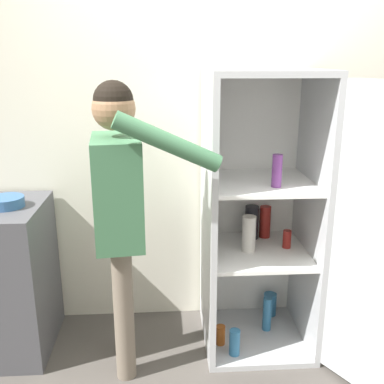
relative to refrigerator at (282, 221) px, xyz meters
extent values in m
cube|color=silver|center=(-0.28, 0.45, 0.44)|extent=(7.00, 0.06, 2.55)
cube|color=#B7BABC|center=(-0.11, 0.08, -0.81)|extent=(0.65, 0.65, 0.04)
cube|color=#B7BABC|center=(-0.11, 0.08, 0.84)|extent=(0.65, 0.65, 0.04)
cube|color=white|center=(-0.11, 0.39, 0.01)|extent=(0.65, 0.03, 1.62)
cube|color=#B7BABC|center=(-0.42, 0.08, 0.01)|extent=(0.04, 0.65, 1.62)
cube|color=#B7BABC|center=(0.19, 0.08, 0.01)|extent=(0.04, 0.65, 1.62)
cube|color=white|center=(-0.11, 0.08, -0.22)|extent=(0.58, 0.58, 0.02)
cube|color=white|center=(-0.11, 0.08, 0.22)|extent=(0.58, 0.58, 0.02)
cylinder|color=#723884|center=(-0.06, -0.06, 0.32)|extent=(0.06, 0.06, 0.18)
cylinder|color=beige|center=(-0.18, 0.07, -0.10)|extent=(0.08, 0.08, 0.22)
cylinder|color=teal|center=(-0.28, -0.13, -0.72)|extent=(0.06, 0.06, 0.16)
cylinder|color=black|center=(-0.12, 0.26, -0.10)|extent=(0.09, 0.09, 0.22)
cylinder|color=#9E4C19|center=(-0.35, -0.02, -0.74)|extent=(0.06, 0.06, 0.12)
cylinder|color=maroon|center=(0.07, 0.10, -0.16)|extent=(0.05, 0.05, 0.11)
cylinder|color=maroon|center=(-0.03, 0.28, -0.11)|extent=(0.07, 0.07, 0.21)
cylinder|color=teal|center=(-0.03, 0.11, -0.68)|extent=(0.06, 0.06, 0.23)
cylinder|color=teal|center=(0.03, 0.29, -0.72)|extent=(0.09, 0.09, 0.16)
cylinder|color=#726656|center=(-0.94, -0.06, -0.43)|extent=(0.11, 0.11, 0.80)
cylinder|color=#726656|center=(-0.92, -0.23, -0.43)|extent=(0.11, 0.11, 0.80)
cube|color=#3F724C|center=(-0.93, -0.14, 0.25)|extent=(0.29, 0.46, 0.57)
sphere|color=#8C6647|center=(-0.93, -0.14, 0.68)|extent=(0.22, 0.22, 0.22)
sphere|color=black|center=(-0.93, -0.14, 0.71)|extent=(0.20, 0.20, 0.20)
cylinder|color=#3F724C|center=(-0.96, 0.10, 0.22)|extent=(0.09, 0.09, 0.53)
cylinder|color=#3F724C|center=(-0.66, -0.36, 0.54)|extent=(0.53, 0.14, 0.30)
cylinder|color=#335B8E|center=(-1.59, 0.08, 0.13)|extent=(0.20, 0.20, 0.06)
camera|label=1|loc=(-0.69, -2.43, 0.92)|focal=42.00mm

